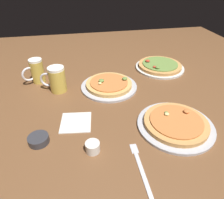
{
  "coord_description": "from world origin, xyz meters",
  "views": [
    {
      "loc": [
        -0.15,
        -0.79,
        0.57
      ],
      "look_at": [
        0.0,
        0.0,
        0.02
      ],
      "focal_mm": 32.26,
      "sensor_mm": 36.0,
      "label": 1
    }
  ],
  "objects": [
    {
      "name": "ground_plane",
      "position": [
        0.0,
        0.0,
        -0.01
      ],
      "size": [
        2.4,
        2.4,
        0.03
      ],
      "primitive_type": "cube",
      "color": "brown"
    },
    {
      "name": "ramekin_sauce",
      "position": [
        -0.13,
        -0.28,
        0.02
      ],
      "size": [
        0.05,
        0.05,
        0.04
      ],
      "primitive_type": "cylinder",
      "color": "silver",
      "rests_on": "ground_plane"
    },
    {
      "name": "beer_mug_dark",
      "position": [
        -0.26,
        0.17,
        0.07
      ],
      "size": [
        0.14,
        0.09,
        0.13
      ],
      "color": "gold",
      "rests_on": "ground_plane"
    },
    {
      "name": "pizza_plate_side",
      "position": [
        0.01,
        0.15,
        0.02
      ],
      "size": [
        0.31,
        0.31,
        0.05
      ],
      "color": "#B2B2B7",
      "rests_on": "ground_plane"
    },
    {
      "name": "fork_left",
      "position": [
        0.02,
        -0.39,
        0.0
      ],
      "size": [
        0.03,
        0.23,
        0.01
      ],
      "color": "silver",
      "rests_on": "ground_plane"
    },
    {
      "name": "napkin_folded",
      "position": [
        -0.18,
        -0.12,
        0.0
      ],
      "size": [
        0.14,
        0.15,
        0.01
      ],
      "primitive_type": "cube",
      "rotation": [
        0.0,
        0.0,
        -0.12
      ],
      "color": "silver",
      "rests_on": "ground_plane"
    },
    {
      "name": "pizza_plate_far",
      "position": [
        0.38,
        0.32,
        0.02
      ],
      "size": [
        0.31,
        0.31,
        0.05
      ],
      "color": "silver",
      "rests_on": "ground_plane"
    },
    {
      "name": "ramekin_butter",
      "position": [
        -0.32,
        -0.2,
        0.01
      ],
      "size": [
        0.08,
        0.08,
        0.03
      ],
      "primitive_type": "cylinder",
      "color": "#333338",
      "rests_on": "ground_plane"
    },
    {
      "name": "beer_mug_amber",
      "position": [
        -0.37,
        0.29,
        0.07
      ],
      "size": [
        0.12,
        0.09,
        0.14
      ],
      "color": "gold",
      "rests_on": "ground_plane"
    },
    {
      "name": "pizza_plate_near",
      "position": [
        0.23,
        -0.22,
        0.02
      ],
      "size": [
        0.32,
        0.32,
        0.05
      ],
      "color": "#B2B2B7",
      "rests_on": "ground_plane"
    }
  ]
}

